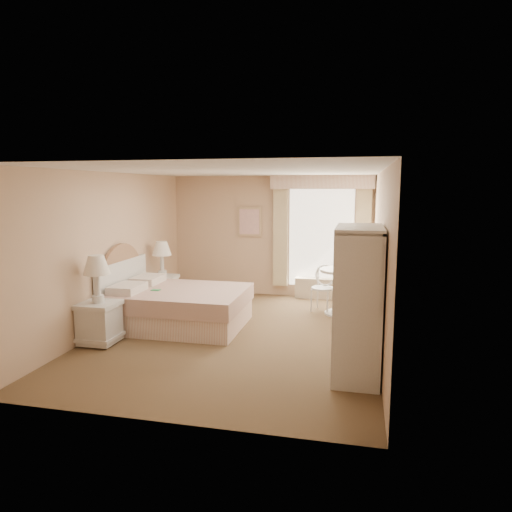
% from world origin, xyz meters
% --- Properties ---
extents(room, '(4.21, 5.51, 2.51)m').
position_xyz_m(room, '(0.00, 0.00, 1.25)').
color(room, brown).
rests_on(room, ground).
extents(window, '(2.05, 0.22, 2.51)m').
position_xyz_m(window, '(1.05, 2.65, 1.34)').
color(window, white).
rests_on(window, room).
extents(framed_art, '(0.52, 0.04, 0.62)m').
position_xyz_m(framed_art, '(-0.45, 2.71, 1.55)').
color(framed_art, tan).
rests_on(framed_art, room).
extents(bed, '(2.11, 1.63, 1.44)m').
position_xyz_m(bed, '(-1.12, 0.23, 0.35)').
color(bed, tan).
rests_on(bed, room).
extents(nightstand_near, '(0.53, 0.53, 1.28)m').
position_xyz_m(nightstand_near, '(-1.84, -0.85, 0.49)').
color(nightstand_near, silver).
rests_on(nightstand_near, room).
extents(nightstand_far, '(0.51, 0.51, 1.23)m').
position_xyz_m(nightstand_far, '(-1.84, 1.36, 0.46)').
color(nightstand_far, silver).
rests_on(nightstand_far, room).
extents(round_table, '(0.78, 0.78, 0.82)m').
position_xyz_m(round_table, '(1.52, 1.52, 0.55)').
color(round_table, silver).
rests_on(round_table, room).
extents(cafe_chair, '(0.50, 0.50, 0.85)m').
position_xyz_m(cafe_chair, '(1.20, 1.73, 0.49)').
color(cafe_chair, silver).
rests_on(cafe_chair, room).
extents(armoire, '(0.54, 1.09, 1.81)m').
position_xyz_m(armoire, '(1.81, -1.13, 0.75)').
color(armoire, silver).
rests_on(armoire, room).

